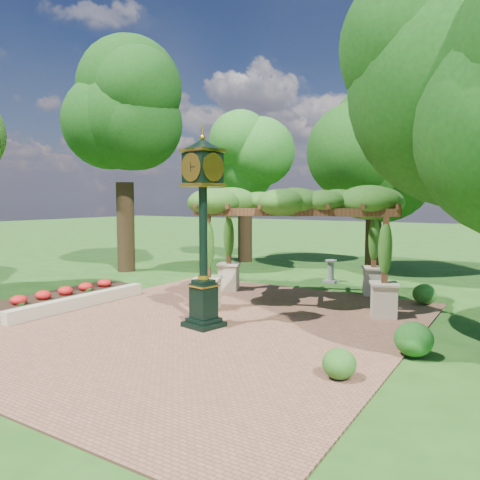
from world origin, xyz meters
The scene contains 13 objects.
ground centered at (0.00, 0.00, 0.00)m, with size 120.00×120.00×0.00m, color #1E4714.
brick_plaza centered at (0.00, 1.00, 0.02)m, with size 10.00×12.00×0.04m, color brown.
border_wall centered at (-4.60, 0.50, 0.20)m, with size 0.35×5.00×0.40m, color #C6B793.
flower_bed centered at (-5.50, 0.50, 0.18)m, with size 1.50×5.00×0.36m, color red.
pedestal_clock centered at (-0.04, 0.75, 2.98)m, with size 1.15×1.15×4.99m.
pergola centered at (0.75, 4.78, 3.09)m, with size 6.92×5.64×3.76m.
sundial centered at (0.34, 8.94, 0.40)m, with size 0.51×0.51×0.91m.
shrub_front centered at (4.25, -0.82, 0.33)m, with size 0.64×0.64×0.58m, color #265919.
shrub_mid centered at (5.16, 1.24, 0.41)m, with size 0.82×0.82×0.74m, color #1D5718.
shrub_back centered at (4.40, 6.56, 0.37)m, with size 0.73×0.73×0.66m, color #26601B.
tree_west_near centered at (-8.90, 6.67, 7.32)m, with size 4.53×4.53×10.71m.
tree_west_far centered at (-5.90, 12.49, 5.94)m, with size 3.90×3.90×8.71m.
tree_north centered at (1.07, 12.34, 5.60)m, with size 4.57×4.57×8.17m.
Camera 1 is at (7.17, -9.00, 3.40)m, focal length 35.00 mm.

